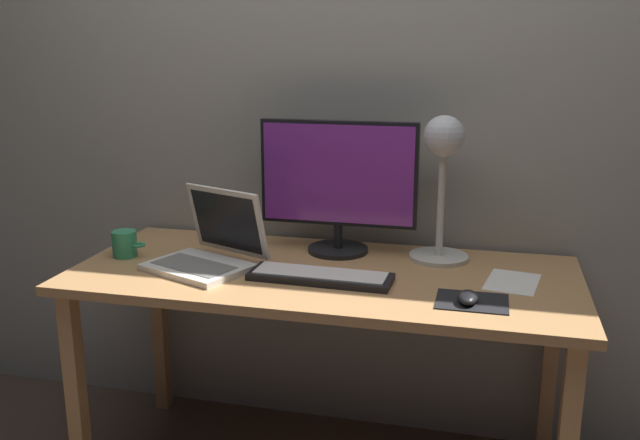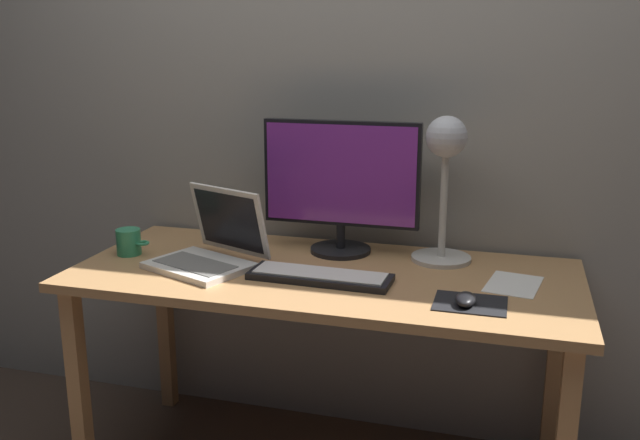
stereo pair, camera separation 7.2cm
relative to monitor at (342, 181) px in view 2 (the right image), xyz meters
name	(u,v)px [view 2 (the right image)]	position (x,y,z in m)	size (l,w,h in m)	color
back_wall	(355,85)	(0.00, 0.19, 0.31)	(4.80, 0.06, 2.60)	#9E998E
desk	(324,294)	(0.00, -0.21, -0.33)	(1.60, 0.70, 0.74)	tan
monitor	(342,181)	(0.00, 0.00, 0.00)	(0.54, 0.21, 0.45)	black
keyboard_main	(320,276)	(0.01, -0.30, -0.24)	(0.44, 0.15, 0.03)	black
laptop	(213,244)	(-0.37, -0.24, -0.18)	(0.40, 0.38, 0.25)	silver
desk_lamp	(445,164)	(0.34, 0.00, 0.08)	(0.20, 0.20, 0.48)	beige
mousepad	(470,303)	(0.47, -0.38, -0.25)	(0.20, 0.16, 0.00)	black
mouse	(466,299)	(0.45, -0.40, -0.23)	(0.06, 0.10, 0.03)	black
coffee_mug	(129,242)	(-0.69, -0.23, -0.21)	(0.12, 0.08, 0.09)	#339966
paper_sheet_by_keyboard	(513,284)	(0.58, -0.18, -0.25)	(0.15, 0.21, 0.00)	white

